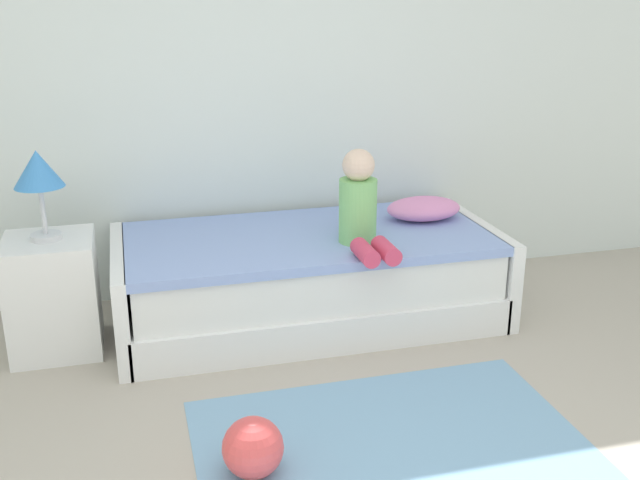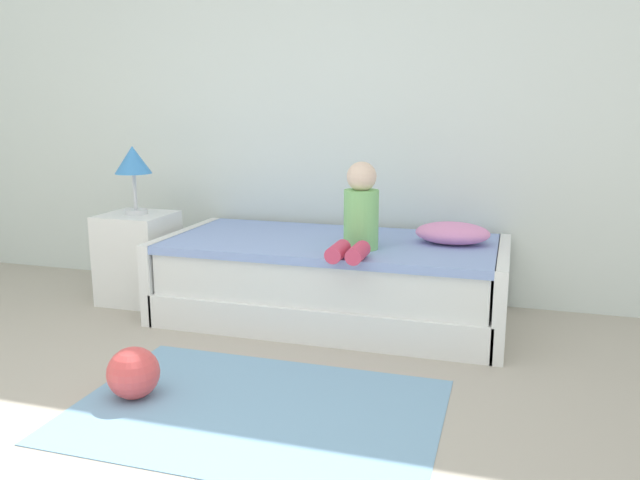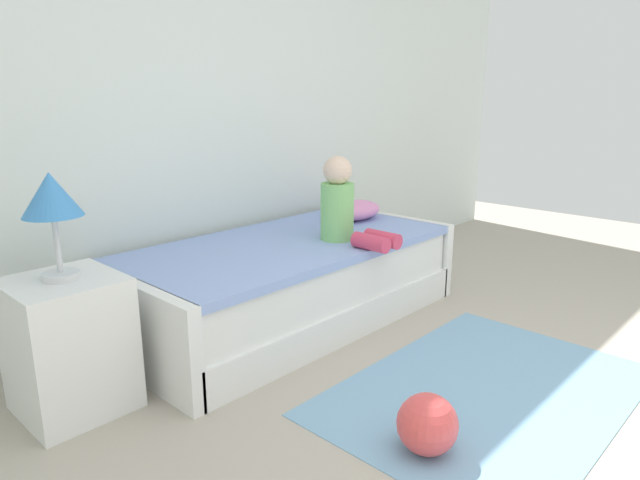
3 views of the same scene
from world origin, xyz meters
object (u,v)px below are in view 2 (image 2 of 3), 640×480
object	(u,v)px
child_figure	(359,215)
table_lamp	(133,163)
pillow	(452,233)
toy_ball	(133,373)
nightstand	(139,258)
bed	(332,280)

from	to	relation	value
child_figure	table_lamp	bearing A→B (deg)	172.86
table_lamp	pillow	xyz separation A→B (m)	(2.07, 0.13, -0.37)
child_figure	toy_ball	size ratio (longest dim) A/B	2.13
table_lamp	child_figure	distance (m)	1.60
pillow	child_figure	bearing A→B (deg)	-146.37
child_figure	toy_ball	bearing A→B (deg)	-125.09
nightstand	pillow	distance (m)	2.09
table_lamp	child_figure	world-z (taller)	table_lamp
nightstand	child_figure	size ratio (longest dim) A/B	1.18
nightstand	table_lamp	size ratio (longest dim) A/B	1.33
nightstand	child_figure	distance (m)	1.64
table_lamp	nightstand	bearing A→B (deg)	0.00
table_lamp	toy_ball	size ratio (longest dim) A/B	1.88
nightstand	table_lamp	distance (m)	0.64
table_lamp	pillow	size ratio (longest dim) A/B	1.02
bed	table_lamp	size ratio (longest dim) A/B	4.69
bed	table_lamp	xyz separation A→B (m)	(-1.35, -0.03, 0.69)
bed	child_figure	size ratio (longest dim) A/B	4.14
table_lamp	bed	bearing A→B (deg)	1.32
child_figure	nightstand	bearing A→B (deg)	172.86
pillow	table_lamp	bearing A→B (deg)	-176.37
toy_ball	nightstand	bearing A→B (deg)	121.15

